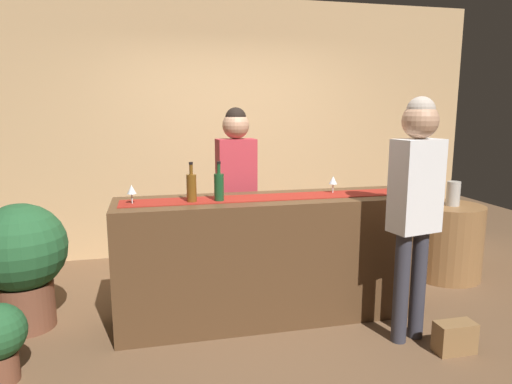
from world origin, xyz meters
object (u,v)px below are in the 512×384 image
object	(u,v)px
customer_sipping	(416,193)
vase_on_side_table	(453,194)
wine_bottle_green	(219,186)
potted_plant_tall	(22,257)
wine_glass_near_customer	(333,181)
round_side_table	(447,241)
wine_bottle_amber	(192,187)
wine_glass_mid_counter	(132,190)
bartender	(236,180)
handbag	(455,337)

from	to	relation	value
customer_sipping	vase_on_side_table	size ratio (longest dim) A/B	7.35
wine_bottle_green	potted_plant_tall	size ratio (longest dim) A/B	0.31
customer_sipping	wine_glass_near_customer	bearing A→B (deg)	105.46
wine_glass_near_customer	round_side_table	world-z (taller)	wine_glass_near_customer
wine_bottle_green	wine_glass_near_customer	xyz separation A→B (m)	(0.96, 0.11, -0.01)
wine_bottle_amber	customer_sipping	xyz separation A→B (m)	(1.51, -0.56, -0.00)
wine_glass_mid_counter	wine_bottle_amber	bearing A→B (deg)	-3.46
bartender	round_side_table	bearing A→B (deg)	173.18
wine_bottle_green	vase_on_side_table	bearing A→B (deg)	11.69
wine_glass_near_customer	potted_plant_tall	xyz separation A→B (m)	(-2.44, 0.17, -0.53)
bartender	wine_bottle_green	bearing A→B (deg)	64.46
bartender	handbag	bearing A→B (deg)	127.88
round_side_table	potted_plant_tall	xyz separation A→B (m)	(-3.85, -0.24, 0.20)
round_side_table	handbag	world-z (taller)	round_side_table
potted_plant_tall	handbag	xyz separation A→B (m)	(3.00, -1.08, -0.46)
vase_on_side_table	round_side_table	bearing A→B (deg)	119.17
wine_bottle_amber	round_side_table	bearing A→B (deg)	11.16
customer_sipping	round_side_table	bearing A→B (deg)	33.22
potted_plant_tall	customer_sipping	bearing A→B (deg)	-16.77
round_side_table	vase_on_side_table	world-z (taller)	vase_on_side_table
potted_plant_tall	handbag	world-z (taller)	potted_plant_tall
customer_sipping	potted_plant_tall	size ratio (longest dim) A/B	1.80
handbag	potted_plant_tall	bearing A→B (deg)	160.14
wine_glass_near_customer	vase_on_side_table	world-z (taller)	wine_glass_near_customer
wine_bottle_green	vase_on_side_table	xyz separation A→B (m)	(2.39, 0.49, -0.25)
wine_glass_mid_counter	potted_plant_tall	distance (m)	1.02
vase_on_side_table	potted_plant_tall	size ratio (longest dim) A/B	0.24
potted_plant_tall	handbag	bearing A→B (deg)	-19.86
wine_glass_near_customer	vase_on_side_table	distance (m)	1.50
wine_glass_mid_counter	bartender	size ratio (longest dim) A/B	0.09
customer_sipping	handbag	size ratio (longest dim) A/B	6.30
wine_bottle_green	wine_glass_mid_counter	size ratio (longest dim) A/B	2.10
round_side_table	potted_plant_tall	size ratio (longest dim) A/B	0.75
wine_glass_mid_counter	potted_plant_tall	size ratio (longest dim) A/B	0.15
vase_on_side_table	wine_glass_mid_counter	bearing A→B (deg)	-171.35
wine_glass_near_customer	wine_glass_mid_counter	distance (m)	1.60
vase_on_side_table	customer_sipping	bearing A→B (deg)	-136.01
wine_glass_near_customer	bartender	xyz separation A→B (m)	(-0.71, 0.52, -0.05)
round_side_table	customer_sipping	bearing A→B (deg)	-135.06
wine_bottle_green	wine_glass_mid_counter	bearing A→B (deg)	176.94
wine_bottle_green	round_side_table	size ratio (longest dim) A/B	0.41
wine_glass_near_customer	round_side_table	distance (m)	1.64
wine_bottle_amber	handbag	xyz separation A→B (m)	(1.73, -0.81, -1.00)
wine_glass_near_customer	customer_sipping	distance (m)	0.75
wine_glass_mid_counter	round_side_table	xyz separation A→B (m)	(3.02, 0.48, -0.73)
round_side_table	potted_plant_tall	bearing A→B (deg)	-176.51
wine_glass_mid_counter	round_side_table	distance (m)	3.14
wine_bottle_amber	round_side_table	size ratio (longest dim) A/B	0.41
wine_bottle_amber	wine_glass_near_customer	xyz separation A→B (m)	(1.17, 0.10, -0.01)
wine_glass_near_customer	bartender	world-z (taller)	bartender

